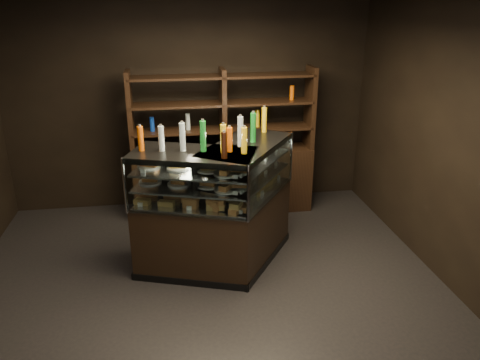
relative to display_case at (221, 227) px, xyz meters
name	(u,v)px	position (x,y,z in m)	size (l,w,h in m)	color
ground	(209,298)	(-0.20, -0.64, -0.47)	(5.00, 5.00, 0.00)	black
room_shell	(204,109)	(-0.20, -0.64, 1.47)	(5.02, 5.02, 3.01)	black
display_case	(221,227)	(0.00, 0.00, 0.00)	(1.90, 1.42, 1.40)	black
food_display	(220,177)	(0.00, 0.00, 0.59)	(1.58, 1.07, 0.43)	#DB904E
bottles_top	(219,134)	(0.00, 0.00, 1.06)	(1.42, 0.93, 0.30)	#147223
potted_conifer	(258,225)	(0.45, 0.16, -0.09)	(0.31, 0.31, 0.66)	black
back_shelving	(224,171)	(0.21, 1.41, 0.14)	(2.45, 0.45, 2.00)	black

